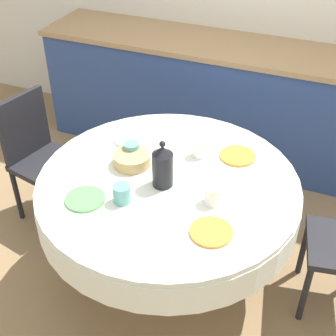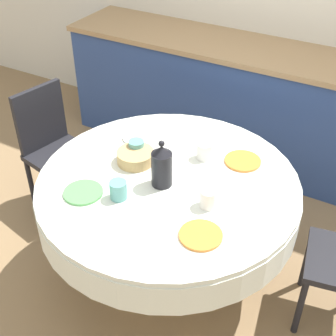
# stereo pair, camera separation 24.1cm
# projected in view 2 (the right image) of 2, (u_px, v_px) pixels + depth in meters

# --- Properties ---
(ground_plane) EXTENTS (12.00, 12.00, 0.00)m
(ground_plane) POSITION_uv_depth(u_px,v_px,m) (168.00, 272.00, 2.99)
(ground_plane) COLOR #8E704C
(kitchen_counter) EXTENTS (3.24, 0.64, 0.96)m
(kitchen_counter) POSITION_uv_depth(u_px,v_px,m) (258.00, 107.00, 3.74)
(kitchen_counter) COLOR #2D4784
(kitchen_counter) RESTS_ON ground_plane
(dining_table) EXTENTS (1.45, 1.45, 0.75)m
(dining_table) POSITION_uv_depth(u_px,v_px,m) (168.00, 197.00, 2.62)
(dining_table) COLOR tan
(dining_table) RESTS_ON ground_plane
(chair_right) EXTENTS (0.47, 0.47, 0.91)m
(chair_right) POSITION_uv_depth(u_px,v_px,m) (54.00, 145.00, 3.25)
(chair_right) COLOR black
(chair_right) RESTS_ON ground_plane
(plate_near_left) EXTENTS (0.21, 0.21, 0.01)m
(plate_near_left) POSITION_uv_depth(u_px,v_px,m) (83.00, 192.00, 2.45)
(plate_near_left) COLOR #5BA85B
(plate_near_left) RESTS_ON dining_table
(cup_near_left) EXTENTS (0.09, 0.09, 0.10)m
(cup_near_left) POSITION_uv_depth(u_px,v_px,m) (118.00, 190.00, 2.39)
(cup_near_left) COLOR #5BA39E
(cup_near_left) RESTS_ON dining_table
(plate_near_right) EXTENTS (0.21, 0.21, 0.01)m
(plate_near_right) POSITION_uv_depth(u_px,v_px,m) (201.00, 235.00, 2.19)
(plate_near_right) COLOR orange
(plate_near_right) RESTS_ON dining_table
(cup_near_right) EXTENTS (0.09, 0.09, 0.10)m
(cup_near_right) POSITION_uv_depth(u_px,v_px,m) (208.00, 198.00, 2.34)
(cup_near_right) COLOR white
(cup_near_right) RESTS_ON dining_table
(plate_far_left) EXTENTS (0.21, 0.21, 0.01)m
(plate_far_left) POSITION_uv_depth(u_px,v_px,m) (139.00, 137.00, 2.88)
(plate_far_left) COLOR white
(plate_far_left) RESTS_ON dining_table
(cup_far_left) EXTENTS (0.09, 0.09, 0.10)m
(cup_far_left) POSITION_uv_depth(u_px,v_px,m) (136.00, 148.00, 2.70)
(cup_far_left) COLOR #5BA39E
(cup_far_left) RESTS_ON dining_table
(plate_far_right) EXTENTS (0.21, 0.21, 0.01)m
(plate_far_right) POSITION_uv_depth(u_px,v_px,m) (243.00, 161.00, 2.67)
(plate_far_right) COLOR orange
(plate_far_right) RESTS_ON dining_table
(cup_far_right) EXTENTS (0.09, 0.09, 0.10)m
(cup_far_right) POSITION_uv_depth(u_px,v_px,m) (204.00, 151.00, 2.68)
(cup_far_right) COLOR white
(cup_far_right) RESTS_ON dining_table
(coffee_carafe) EXTENTS (0.11, 0.11, 0.28)m
(coffee_carafe) POSITION_uv_depth(u_px,v_px,m) (162.00, 166.00, 2.44)
(coffee_carafe) COLOR black
(coffee_carafe) RESTS_ON dining_table
(bread_basket) EXTENTS (0.21, 0.21, 0.07)m
(bread_basket) POSITION_uv_depth(u_px,v_px,m) (135.00, 157.00, 2.66)
(bread_basket) COLOR tan
(bread_basket) RESTS_ON dining_table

